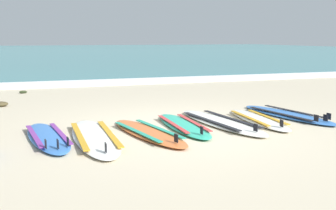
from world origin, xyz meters
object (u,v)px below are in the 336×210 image
(surfboard_0, at_px, (48,137))
(surfboard_4, at_px, (221,122))
(surfboard_3, at_px, (183,125))
(surfboard_1, at_px, (95,137))
(surfboard_2, at_px, (148,132))
(surfboard_5, at_px, (258,119))
(surfboard_6, at_px, (287,115))

(surfboard_0, bearing_deg, surfboard_4, 3.03)
(surfboard_4, bearing_deg, surfboard_3, -176.94)
(surfboard_0, relative_size, surfboard_3, 1.03)
(surfboard_1, bearing_deg, surfboard_2, 1.06)
(surfboard_2, relative_size, surfboard_4, 0.89)
(surfboard_2, distance_m, surfboard_4, 1.40)
(surfboard_0, height_order, surfboard_2, same)
(surfboard_5, xyz_separation_m, surfboard_6, (0.74, 0.22, 0.00))
(surfboard_4, xyz_separation_m, surfboard_5, (0.71, -0.01, 0.00))
(surfboard_0, bearing_deg, surfboard_5, 2.19)
(surfboard_3, bearing_deg, surfboard_2, -156.27)
(surfboard_1, distance_m, surfboard_2, 0.80)
(surfboard_3, relative_size, surfboard_4, 0.82)
(surfboard_3, bearing_deg, surfboard_6, 6.56)
(surfboard_1, height_order, surfboard_4, same)
(surfboard_4, bearing_deg, surfboard_0, -176.97)
(surfboard_0, bearing_deg, surfboard_1, -17.35)
(surfboard_4, distance_m, surfboard_6, 1.47)
(surfboard_6, bearing_deg, surfboard_3, -173.44)
(surfboard_6, bearing_deg, surfboard_0, -175.19)
(surfboard_5, relative_size, surfboard_6, 0.87)
(surfboard_1, xyz_separation_m, surfboard_3, (1.47, 0.31, 0.00))
(surfboard_2, relative_size, surfboard_5, 1.08)
(surfboard_3, bearing_deg, surfboard_4, 3.06)
(surfboard_3, height_order, surfboard_4, same)
(surfboard_4, distance_m, surfboard_5, 0.71)
(surfboard_5, bearing_deg, surfboard_4, 178.85)
(surfboard_1, relative_size, surfboard_3, 1.20)
(surfboard_3, distance_m, surfboard_6, 2.16)
(surfboard_0, xyz_separation_m, surfboard_1, (0.64, -0.20, -0.00))
(surfboard_1, xyz_separation_m, surfboard_4, (2.16, 0.35, 0.00))
(surfboard_1, xyz_separation_m, surfboard_2, (0.80, 0.01, 0.00))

